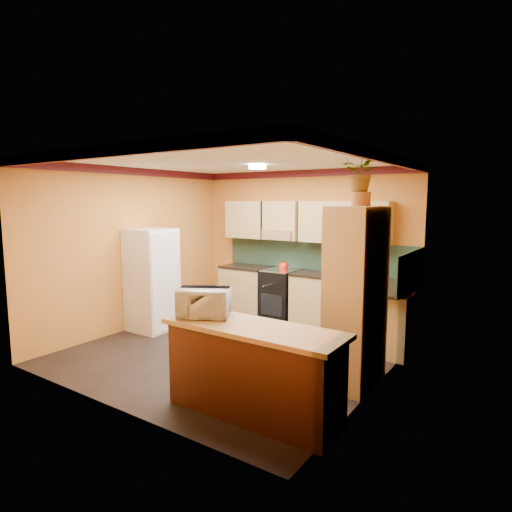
{
  "coord_description": "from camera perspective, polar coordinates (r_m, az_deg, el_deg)",
  "views": [
    {
      "loc": [
        3.61,
        -4.79,
        2.16
      ],
      "look_at": [
        0.08,
        0.45,
        1.34
      ],
      "focal_mm": 30.0,
      "sensor_mm": 36.0,
      "label": 1
    }
  ],
  "objects": [
    {
      "name": "kettle",
      "position": [
        7.66,
        3.68,
        -1.33
      ],
      "size": [
        0.2,
        0.2,
        0.18
      ],
      "primitive_type": null,
      "rotation": [
        0.0,
        0.0,
        -0.2
      ],
      "color": "red",
      "rests_on": "stove"
    },
    {
      "name": "base_cabinets_back",
      "position": [
        7.56,
        7.29,
        -5.81
      ],
      "size": [
        3.65,
        0.6,
        0.88
      ],
      "primitive_type": "cube",
      "color": "tan",
      "rests_on": "ground"
    },
    {
      "name": "breakfast_bar",
      "position": [
        4.45,
        -0.41,
        -15.34
      ],
      "size": [
        1.8,
        0.55,
        0.88
      ],
      "primitive_type": "cube",
      "color": "#512313",
      "rests_on": "ground"
    },
    {
      "name": "sink",
      "position": [
        7.16,
        12.91,
        -2.64
      ],
      "size": [
        0.48,
        0.4,
        0.03
      ],
      "primitive_type": "cube",
      "color": "silver",
      "rests_on": "countertop_back"
    },
    {
      "name": "room_shell",
      "position": [
        6.21,
        -1.29,
        6.73
      ],
      "size": [
        4.24,
        4.24,
        2.72
      ],
      "color": "black",
      "rests_on": "ground"
    },
    {
      "name": "fern_pot",
      "position": [
        5.07,
        13.81,
        7.41
      ],
      "size": [
        0.22,
        0.22,
        0.16
      ],
      "primitive_type": "cylinder",
      "color": "#964F24",
      "rests_on": "pantry"
    },
    {
      "name": "countertop_right",
      "position": [
        6.29,
        16.61,
        -4.48
      ],
      "size": [
        0.62,
        0.8,
        0.04
      ],
      "primitive_type": "cube",
      "color": "black",
      "rests_on": "base_cabinets_right"
    },
    {
      "name": "fern",
      "position": [
        5.08,
        13.92,
        10.77
      ],
      "size": [
        0.49,
        0.45,
        0.44
      ],
      "primitive_type": "imported",
      "rotation": [
        0.0,
        0.0,
        -0.35
      ],
      "color": "tan",
      "rests_on": "fern_pot"
    },
    {
      "name": "countertop_back",
      "position": [
        7.47,
        7.35,
        -2.37
      ],
      "size": [
        3.65,
        0.62,
        0.04
      ],
      "primitive_type": "cube",
      "color": "black",
      "rests_on": "base_cabinets_back"
    },
    {
      "name": "pantry",
      "position": [
        5.14,
        13.23,
        -5.27
      ],
      "size": [
        0.48,
        0.9,
        2.1
      ],
      "primitive_type": "cube",
      "color": "tan",
      "rests_on": "ground"
    },
    {
      "name": "stove",
      "position": [
        7.85,
        3.2,
        -5.15
      ],
      "size": [
        0.58,
        0.58,
        0.91
      ],
      "primitive_type": "cube",
      "color": "black",
      "rests_on": "ground"
    },
    {
      "name": "microwave",
      "position": [
        4.62,
        -6.98,
        -6.17
      ],
      "size": [
        0.65,
        0.59,
        0.3
      ],
      "primitive_type": "imported",
      "rotation": [
        0.0,
        0.0,
        0.51
      ],
      "color": "white",
      "rests_on": "bar_top"
    },
    {
      "name": "bar_top",
      "position": [
        4.29,
        -0.41,
        -9.61
      ],
      "size": [
        1.9,
        0.65,
        0.05
      ],
      "primitive_type": "cube",
      "color": "tan",
      "rests_on": "breakfast_bar"
    },
    {
      "name": "base_cabinets_right",
      "position": [
        6.39,
        16.46,
        -8.52
      ],
      "size": [
        0.6,
        0.8,
        0.88
      ],
      "primitive_type": "cube",
      "color": "tan",
      "rests_on": "ground"
    },
    {
      "name": "fridge",
      "position": [
        7.34,
        -13.73,
        -3.1
      ],
      "size": [
        0.68,
        0.66,
        1.7
      ],
      "primitive_type": "cube",
      "color": "white",
      "rests_on": "ground"
    }
  ]
}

